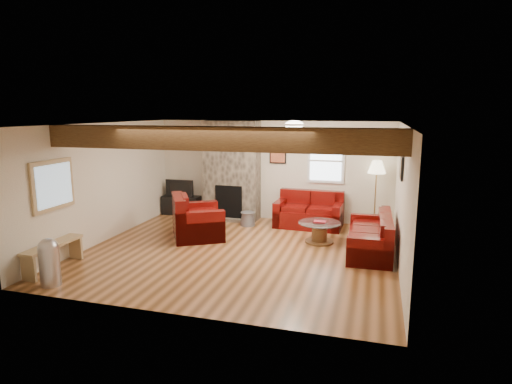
# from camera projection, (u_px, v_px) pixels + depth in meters

# --- Properties ---
(room) EXTENTS (8.00, 8.00, 8.00)m
(room) POSITION_uv_depth(u_px,v_px,m) (238.00, 190.00, 8.23)
(room) COLOR brown
(room) RESTS_ON ground
(floor) EXTENTS (6.00, 6.00, 0.00)m
(floor) POSITION_uv_depth(u_px,v_px,m) (239.00, 252.00, 8.46)
(floor) COLOR brown
(floor) RESTS_ON ground
(oak_beam) EXTENTS (6.00, 0.36, 0.38)m
(oak_beam) POSITION_uv_depth(u_px,v_px,m) (213.00, 138.00, 6.85)
(oak_beam) COLOR #311C0E
(oak_beam) RESTS_ON room
(chimney_breast) EXTENTS (1.40, 0.67, 2.50)m
(chimney_breast) POSITION_uv_depth(u_px,v_px,m) (232.00, 172.00, 10.86)
(chimney_breast) COLOR #3A342D
(chimney_breast) RESTS_ON floor
(back_window) EXTENTS (0.90, 0.08, 1.10)m
(back_window) POSITION_uv_depth(u_px,v_px,m) (326.00, 161.00, 10.37)
(back_window) COLOR silver
(back_window) RESTS_ON room
(hatch_window) EXTENTS (0.08, 1.00, 0.90)m
(hatch_window) POSITION_uv_depth(u_px,v_px,m) (53.00, 185.00, 7.57)
(hatch_window) COLOR tan
(hatch_window) RESTS_ON room
(ceiling_dome) EXTENTS (0.40, 0.40, 0.18)m
(ceiling_dome) POSITION_uv_depth(u_px,v_px,m) (294.00, 126.00, 8.61)
(ceiling_dome) COLOR #F0E9CC
(ceiling_dome) RESTS_ON room
(artwork_back) EXTENTS (0.42, 0.06, 0.52)m
(artwork_back) POSITION_uv_depth(u_px,v_px,m) (278.00, 153.00, 10.66)
(artwork_back) COLOR black
(artwork_back) RESTS_ON room
(artwork_right) EXTENTS (0.06, 0.55, 0.42)m
(artwork_right) POSITION_uv_depth(u_px,v_px,m) (401.00, 168.00, 7.62)
(artwork_right) COLOR black
(artwork_right) RESTS_ON room
(sofa_three) EXTENTS (0.86, 1.96, 0.75)m
(sofa_three) POSITION_uv_depth(u_px,v_px,m) (370.00, 234.00, 8.37)
(sofa_three) COLOR #400404
(sofa_three) RESTS_ON floor
(loveseat) EXTENTS (1.60, 0.96, 0.83)m
(loveseat) POSITION_uv_depth(u_px,v_px,m) (309.00, 210.00, 10.21)
(loveseat) COLOR #400404
(loveseat) RESTS_ON floor
(armchair_red) EXTENTS (1.47, 1.53, 0.95)m
(armchair_red) POSITION_uv_depth(u_px,v_px,m) (198.00, 216.00, 9.35)
(armchair_red) COLOR #400404
(armchair_red) RESTS_ON floor
(coffee_table) EXTENTS (0.90, 0.90, 0.47)m
(coffee_table) POSITION_uv_depth(u_px,v_px,m) (319.00, 232.00, 9.01)
(coffee_table) COLOR #4C2F18
(coffee_table) RESTS_ON floor
(tv_cabinet) EXTENTS (1.00, 0.40, 0.50)m
(tv_cabinet) POSITION_uv_depth(u_px,v_px,m) (181.00, 205.00, 11.46)
(tv_cabinet) COLOR black
(tv_cabinet) RESTS_ON floor
(television) EXTENTS (0.78, 0.10, 0.45)m
(television) POSITION_uv_depth(u_px,v_px,m) (181.00, 188.00, 11.37)
(television) COLOR black
(television) RESTS_ON tv_cabinet
(floor_lamp) EXTENTS (0.41, 0.41, 1.61)m
(floor_lamp) POSITION_uv_depth(u_px,v_px,m) (377.00, 171.00, 9.87)
(floor_lamp) COLOR #A57E45
(floor_lamp) RESTS_ON floor
(pine_bench) EXTENTS (0.29, 1.25, 0.47)m
(pine_bench) POSITION_uv_depth(u_px,v_px,m) (54.00, 256.00, 7.49)
(pine_bench) COLOR tan
(pine_bench) RESTS_ON floor
(pedal_bin) EXTENTS (0.35, 0.35, 0.78)m
(pedal_bin) POSITION_uv_depth(u_px,v_px,m) (49.00, 262.00, 6.77)
(pedal_bin) COLOR #AAA9AE
(pedal_bin) RESTS_ON floor
(coal_bucket) EXTENTS (0.36, 0.36, 0.34)m
(coal_bucket) POSITION_uv_depth(u_px,v_px,m) (248.00, 218.00, 10.37)
(coal_bucket) COLOR slate
(coal_bucket) RESTS_ON floor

